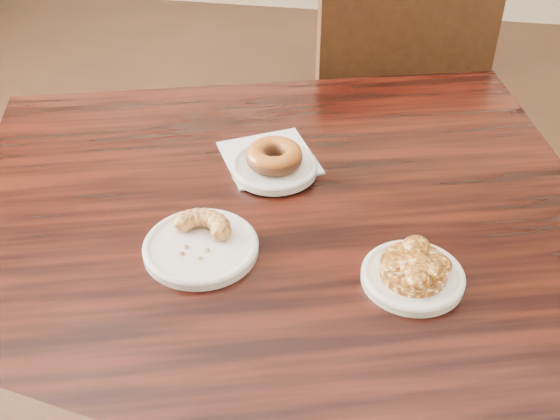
% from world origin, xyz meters
% --- Properties ---
extents(cafe_table, '(1.23, 1.23, 0.75)m').
position_xyz_m(cafe_table, '(-0.12, -0.19, 0.38)').
color(cafe_table, black).
rests_on(cafe_table, floor).
extents(chair_far, '(0.57, 0.57, 0.90)m').
position_xyz_m(chair_far, '(-0.01, 0.64, 0.45)').
color(chair_far, black).
rests_on(chair_far, floor).
extents(napkin, '(0.20, 0.20, 0.00)m').
position_xyz_m(napkin, '(-0.18, 0.03, 0.75)').
color(napkin, white).
rests_on(napkin, cafe_table).
extents(plate_donut, '(0.15, 0.15, 0.01)m').
position_xyz_m(plate_donut, '(-0.17, -0.01, 0.76)').
color(plate_donut, white).
rests_on(plate_donut, napkin).
extents(plate_cruller, '(0.17, 0.17, 0.01)m').
position_xyz_m(plate_cruller, '(-0.24, -0.23, 0.76)').
color(plate_cruller, white).
rests_on(plate_cruller, cafe_table).
extents(plate_fritter, '(0.15, 0.15, 0.01)m').
position_xyz_m(plate_fritter, '(0.07, -0.24, 0.76)').
color(plate_fritter, white).
rests_on(plate_fritter, cafe_table).
extents(glazed_donut, '(0.10, 0.10, 0.03)m').
position_xyz_m(glazed_donut, '(-0.17, -0.01, 0.78)').
color(glazed_donut, '#964A15').
rests_on(glazed_donut, plate_donut).
extents(apple_fritter, '(0.13, 0.13, 0.03)m').
position_xyz_m(apple_fritter, '(0.07, -0.24, 0.78)').
color(apple_fritter, '#411807').
rests_on(apple_fritter, plate_fritter).
extents(cruller_fragment, '(0.11, 0.11, 0.03)m').
position_xyz_m(cruller_fragment, '(-0.24, -0.23, 0.78)').
color(cruller_fragment, '#5C2C12').
rests_on(cruller_fragment, plate_cruller).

